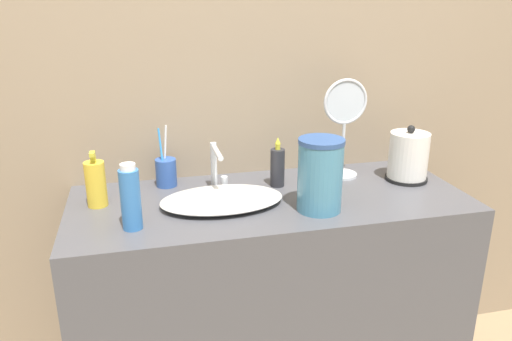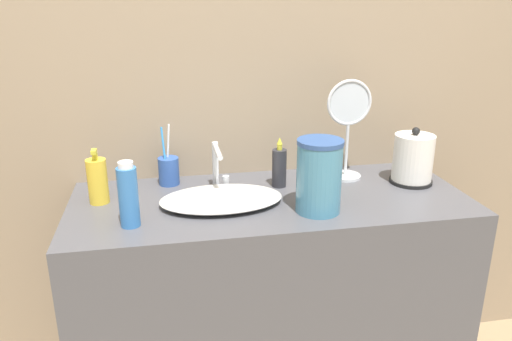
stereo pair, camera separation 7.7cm
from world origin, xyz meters
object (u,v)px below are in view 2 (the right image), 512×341
at_px(electric_kettle, 413,161).
at_px(water_pitcher, 319,176).
at_px(hand_cream_bottle, 128,196).
at_px(mouthwash_bottle, 331,175).
at_px(vanity_mirror, 348,123).
at_px(lotion_bottle, 98,181).
at_px(faucet, 218,163).
at_px(shampoo_bottle, 279,167).
at_px(toothbrush_cup, 169,170).

distance_m(electric_kettle, water_pitcher, 0.44).
xyz_separation_m(electric_kettle, hand_cream_bottle, (-0.97, -0.18, 0.01)).
bearing_deg(hand_cream_bottle, mouthwash_bottle, 14.05).
xyz_separation_m(hand_cream_bottle, vanity_mirror, (0.76, 0.28, 0.11)).
bearing_deg(lotion_bottle, electric_kettle, -0.88).
distance_m(electric_kettle, mouthwash_bottle, 0.31).
distance_m(faucet, shampoo_bottle, 0.22).
distance_m(hand_cream_bottle, vanity_mirror, 0.82).
height_order(faucet, mouthwash_bottle, faucet).
bearing_deg(toothbrush_cup, hand_cream_bottle, -110.18).
distance_m(hand_cream_bottle, water_pitcher, 0.57).
bearing_deg(vanity_mirror, lotion_bottle, -174.76).
bearing_deg(shampoo_bottle, electric_kettle, -6.30).
bearing_deg(faucet, lotion_bottle, -174.06).
bearing_deg(hand_cream_bottle, faucet, 39.73).
height_order(toothbrush_cup, mouthwash_bottle, toothbrush_cup).
xyz_separation_m(faucet, electric_kettle, (0.69, -0.06, -0.01)).
height_order(toothbrush_cup, water_pitcher, water_pitcher).
relative_size(toothbrush_cup, lotion_bottle, 1.19).
relative_size(hand_cream_bottle, water_pitcher, 0.85).
bearing_deg(lotion_bottle, water_pitcher, -16.13).
relative_size(lotion_bottle, water_pitcher, 0.79).
xyz_separation_m(electric_kettle, toothbrush_cup, (-0.86, 0.15, -0.03)).
bearing_deg(mouthwash_bottle, water_pitcher, -120.28).
distance_m(faucet, water_pitcher, 0.37).
height_order(electric_kettle, shampoo_bottle, electric_kettle).
xyz_separation_m(electric_kettle, water_pitcher, (-0.41, -0.18, 0.03)).
xyz_separation_m(shampoo_bottle, vanity_mirror, (0.26, 0.04, 0.14)).
distance_m(electric_kettle, shampoo_bottle, 0.48).
bearing_deg(mouthwash_bottle, electric_kettle, 2.38).
relative_size(faucet, toothbrush_cup, 0.76).
height_order(mouthwash_bottle, water_pitcher, water_pitcher).
height_order(electric_kettle, vanity_mirror, vanity_mirror).
bearing_deg(vanity_mirror, toothbrush_cup, 175.61).
bearing_deg(toothbrush_cup, mouthwash_bottle, -16.13).
distance_m(lotion_bottle, shampoo_bottle, 0.61).
xyz_separation_m(faucet, toothbrush_cup, (-0.17, 0.09, -0.05)).
distance_m(electric_kettle, lotion_bottle, 1.08).
height_order(electric_kettle, mouthwash_bottle, electric_kettle).
height_order(lotion_bottle, hand_cream_bottle, hand_cream_bottle).
bearing_deg(electric_kettle, vanity_mirror, 155.74).
xyz_separation_m(toothbrush_cup, vanity_mirror, (0.64, -0.05, 0.16)).
height_order(electric_kettle, lotion_bottle, electric_kettle).
distance_m(lotion_bottle, vanity_mirror, 0.88).
bearing_deg(water_pitcher, shampoo_bottle, 106.73).
relative_size(vanity_mirror, water_pitcher, 1.57).
relative_size(electric_kettle, toothbrush_cup, 0.94).
relative_size(toothbrush_cup, hand_cream_bottle, 1.10).
relative_size(faucet, shampoo_bottle, 0.92).
height_order(toothbrush_cup, vanity_mirror, vanity_mirror).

